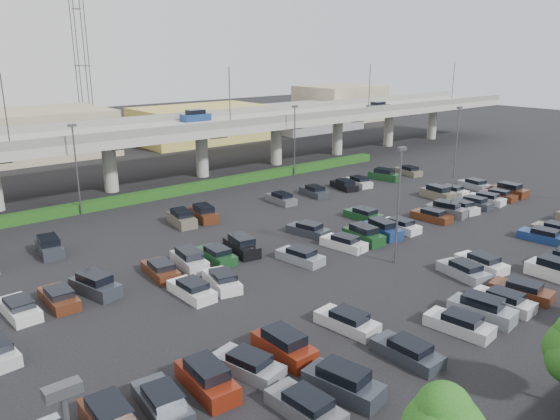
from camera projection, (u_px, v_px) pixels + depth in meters
name	position (u px, v px, depth m)	size (l,w,h in m)	color
ground	(331.00, 239.00, 53.91)	(280.00, 280.00, 0.00)	black
overpass	(169.00, 133.00, 75.52)	(150.00, 13.00, 15.80)	#9B9C94
hedge	(198.00, 187.00, 72.29)	(66.00, 1.60, 1.10)	#144113
parked_cars	(370.00, 246.00, 50.24)	(63.00, 41.64, 1.67)	#18441F
light_poles	(286.00, 181.00, 51.12)	(66.90, 48.38, 10.30)	#4B4A4F
distant_buildings	(154.00, 126.00, 106.20)	(138.00, 24.00, 9.00)	slate
comm_tower	(82.00, 62.00, 106.78)	(2.40, 2.40, 30.00)	#4B4A4F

